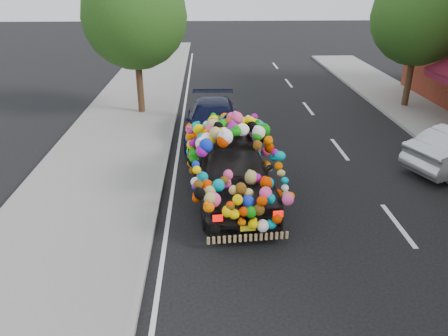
# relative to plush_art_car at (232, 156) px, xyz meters

# --- Properties ---
(ground) EXTENTS (100.00, 100.00, 0.00)m
(ground) POSITION_rel_plush_art_car_xyz_m (0.35, -1.69, -1.19)
(ground) COLOR black
(ground) RESTS_ON ground
(sidewalk) EXTENTS (4.00, 60.00, 0.12)m
(sidewalk) POSITION_rel_plush_art_car_xyz_m (-3.95, -1.69, -1.13)
(sidewalk) COLOR gray
(sidewalk) RESTS_ON ground
(kerb) EXTENTS (0.15, 60.00, 0.13)m
(kerb) POSITION_rel_plush_art_car_xyz_m (-2.00, -1.69, -1.13)
(kerb) COLOR gray
(kerb) RESTS_ON ground
(lane_markings) EXTENTS (6.00, 50.00, 0.01)m
(lane_markings) POSITION_rel_plush_art_car_xyz_m (3.95, -1.69, -1.19)
(lane_markings) COLOR silver
(lane_markings) RESTS_ON ground
(tree_near_sidewalk) EXTENTS (4.20, 4.20, 6.13)m
(tree_near_sidewalk) POSITION_rel_plush_art_car_xyz_m (-3.45, 7.81, 2.83)
(tree_near_sidewalk) COLOR #332114
(tree_near_sidewalk) RESTS_ON ground
(tree_far_b) EXTENTS (4.00, 4.00, 5.90)m
(tree_far_b) POSITION_rel_plush_art_car_xyz_m (8.35, 8.31, 2.70)
(tree_far_b) COLOR #332114
(tree_far_b) RESTS_ON ground
(plush_art_car) EXTENTS (2.75, 5.25, 2.31)m
(plush_art_car) POSITION_rel_plush_art_car_xyz_m (0.00, 0.00, 0.00)
(plush_art_car) COLOR black
(plush_art_car) RESTS_ON ground
(navy_sedan) EXTENTS (2.01, 4.76, 1.37)m
(navy_sedan) POSITION_rel_plush_art_car_xyz_m (-0.42, 4.42, -0.51)
(navy_sedan) COLOR black
(navy_sedan) RESTS_ON ground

